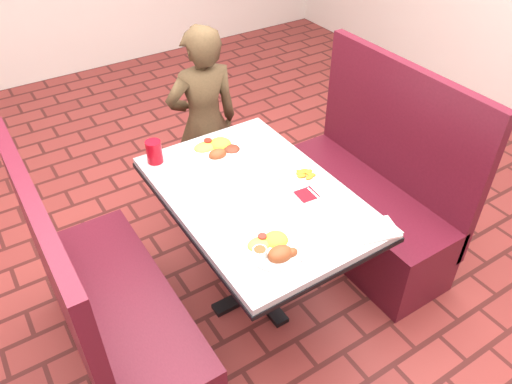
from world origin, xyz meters
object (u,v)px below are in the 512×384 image
dining_table (256,207)px  booth_bench_right (366,202)px  far_dinner_plate (218,147)px  plantain_plate (305,175)px  diner_person (204,124)px  near_dinner_plate (274,246)px  red_tumbler (154,152)px  booth_bench_left (115,317)px

dining_table → booth_bench_right: bearing=0.0°
booth_bench_right → far_dinner_plate: bearing=152.1°
booth_bench_right → plantain_plate: size_ratio=7.48×
far_dinner_plate → diner_person: bearing=71.6°
dining_table → booth_bench_right: size_ratio=1.01×
near_dinner_plate → far_dinner_plate: (0.17, 0.79, -0.00)m
red_tumbler → plantain_plate: bearing=-42.3°
far_dinner_plate → plantain_plate: bearing=-59.4°
booth_bench_left → plantain_plate: size_ratio=7.48×
near_dinner_plate → red_tumbler: (-0.16, 0.89, 0.03)m
dining_table → near_dinner_plate: size_ratio=4.60×
near_dinner_plate → plantain_plate: size_ratio=1.64×
booth_bench_right → red_tumbler: 1.31m
near_dinner_plate → dining_table: bearing=68.3°
far_dinner_plate → booth_bench_right: bearing=-27.9°
booth_bench_left → far_dinner_plate: size_ratio=3.99×
near_dinner_plate → far_dinner_plate: bearing=77.9°
booth_bench_left → far_dinner_plate: booth_bench_left is taller
far_dinner_plate → plantain_plate: size_ratio=1.87×
near_dinner_plate → red_tumbler: bearing=100.0°
far_dinner_plate → booth_bench_left: bearing=-153.1°
booth_bench_right → diner_person: 1.12m
dining_table → red_tumbler: (-0.31, 0.51, 0.16)m
dining_table → booth_bench_left: (-0.80, 0.00, -0.32)m
diner_person → red_tumbler: size_ratio=10.29×
booth_bench_right → far_dinner_plate: size_ratio=3.99×
near_dinner_plate → red_tumbler: 0.90m
booth_bench_left → near_dinner_plate: booth_bench_left is taller
dining_table → near_dinner_plate: 0.43m
red_tumbler → booth_bench_left: bearing=-133.9°
diner_person → plantain_plate: 0.92m
dining_table → near_dinner_plate: bearing=-111.7°
dining_table → booth_bench_left: booth_bench_left is taller
booth_bench_left → near_dinner_plate: size_ratio=4.56×
diner_person → booth_bench_right: bearing=131.8°
diner_person → near_dinner_plate: size_ratio=4.87×
dining_table → diner_person: diner_person is taller
dining_table → far_dinner_plate: (0.02, 0.41, 0.12)m
red_tumbler → dining_table: bearing=-58.7°
dining_table → red_tumbler: red_tumbler is taller
diner_person → far_dinner_plate: 0.51m
booth_bench_right → diner_person: bearing=125.5°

